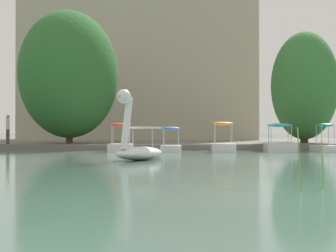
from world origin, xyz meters
TOP-DOWN VIEW (x-y plane):
  - ground_plane at (0.00, 0.00)m, footprint 482.82×482.82m
  - shore_bank_far at (0.00, 33.20)m, footprint 112.33×24.55m
  - swan_boat at (-3.27, 10.99)m, footprint 2.52×2.76m
  - pedal_boat_teal at (6.94, 18.94)m, footprint 1.15×2.03m
  - pedal_boat_cyan at (4.40, 18.93)m, footprint 1.79×2.54m
  - pedal_boat_orange at (1.22, 18.65)m, footprint 1.47×2.42m
  - pedal_boat_blue at (-1.62, 18.72)m, footprint 1.23×2.00m
  - pedal_boat_red at (-4.37, 19.16)m, footprint 1.32×2.28m
  - tree_willow_overhanging at (7.36, 24.16)m, footprint 5.26×5.95m
  - tree_willow_near_path at (-7.90, 23.74)m, footprint 8.58×8.98m
  - person_on_path at (-11.28, 21.92)m, footprint 0.27×0.24m
  - apartment_block at (-3.77, 38.09)m, footprint 20.41×9.67m

SIDE VIEW (x-z plane):
  - ground_plane at x=0.00m, z-range 0.00..0.00m
  - shore_bank_far at x=0.00m, z-range 0.00..0.35m
  - pedal_boat_blue at x=-1.62m, z-range -0.27..1.11m
  - pedal_boat_teal at x=6.94m, z-range -0.36..1.21m
  - pedal_boat_cyan at x=4.40m, z-range -0.33..1.24m
  - pedal_boat_red at x=-4.37m, z-range -0.33..1.25m
  - pedal_boat_orange at x=1.22m, z-range -0.33..1.32m
  - swan_boat at x=-3.27m, z-range -0.77..1.97m
  - person_on_path at x=-11.28m, z-range 0.42..2.18m
  - tree_willow_overhanging at x=7.36m, z-range 0.46..7.77m
  - tree_willow_near_path at x=-7.90m, z-range 0.52..8.99m
  - apartment_block at x=-3.77m, z-range 0.35..14.45m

